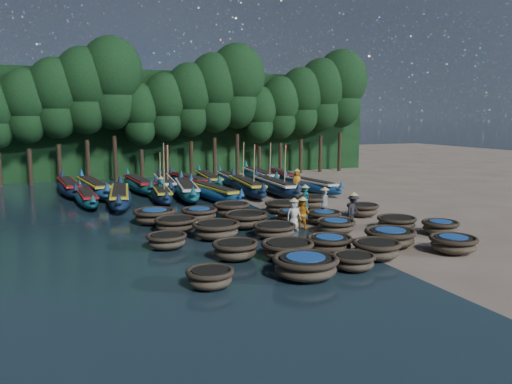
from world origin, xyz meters
name	(u,v)px	position (x,y,z in m)	size (l,w,h in m)	color
ground	(281,218)	(0.00, 0.00, 0.00)	(120.00, 120.00, 0.00)	gray
foliage_wall	(180,124)	(0.00, 23.50, 5.00)	(40.00, 3.00, 10.00)	black
coracle_0	(210,277)	(-7.25, -9.71, 0.38)	(1.67, 1.67, 0.67)	brown
coracle_1	(306,266)	(-3.76, -10.02, 0.47)	(2.93, 2.93, 0.81)	brown
coracle_2	(354,261)	(-1.63, -9.88, 0.36)	(1.67, 1.67, 0.63)	brown
coracle_3	(377,249)	(0.05, -9.00, 0.43)	(2.32, 2.32, 0.76)	brown
coracle_4	(453,243)	(3.65, -9.45, 0.42)	(2.15, 2.15, 0.72)	brown
coracle_5	(235,249)	(-5.30, -6.85, 0.43)	(2.03, 2.03, 0.76)	brown
coracle_6	(287,249)	(-3.33, -7.65, 0.43)	(2.65, 2.65, 0.76)	brown
coracle_7	(330,243)	(-1.16, -7.32, 0.40)	(2.35, 2.35, 0.69)	brown
coracle_8	(390,237)	(1.78, -7.60, 0.46)	(2.51, 2.51, 0.79)	brown
coracle_9	(440,227)	(5.50, -6.66, 0.40)	(2.01, 2.01, 0.69)	brown
coracle_10	(167,240)	(-7.52, -4.10, 0.38)	(1.96, 1.96, 0.66)	brown
coracle_11	(216,229)	(-4.95, -3.24, 0.46)	(2.65, 2.65, 0.81)	brown
coracle_12	(274,230)	(-2.30, -4.10, 0.39)	(2.45, 2.45, 0.68)	brown
coracle_13	(336,225)	(0.98, -4.30, 0.38)	(1.99, 1.99, 0.65)	brown
coracle_14	(397,222)	(4.25, -4.89, 0.38)	(2.10, 2.10, 0.67)	brown
coracle_15	(176,224)	(-6.39, -1.05, 0.41)	(2.50, 2.50, 0.72)	brown
coracle_16	(246,219)	(-2.79, -1.61, 0.47)	(2.34, 2.34, 0.82)	brown
coracle_17	(291,215)	(0.04, -1.13, 0.38)	(1.68, 1.68, 0.66)	brown
coracle_18	(324,217)	(1.45, -2.32, 0.41)	(2.14, 2.14, 0.71)	brown
coracle_19	(363,209)	(4.57, -1.41, 0.42)	(1.90, 1.90, 0.74)	brown
coracle_20	(155,216)	(-7.02, 1.18, 0.46)	(2.77, 2.77, 0.79)	brown
coracle_21	(199,214)	(-4.60, 0.90, 0.43)	(2.02, 2.02, 0.74)	brown
coracle_22	(232,209)	(-2.53, 1.41, 0.47)	(2.13, 2.13, 0.82)	brown
coracle_23	(282,206)	(0.71, 1.41, 0.39)	(2.48, 2.48, 0.68)	brown
coracle_24	(311,201)	(3.05, 2.04, 0.45)	(2.14, 2.14, 0.79)	brown
long_boat_1	(86,197)	(-10.05, 8.82, 0.49)	(1.66, 7.32, 1.29)	#10505C
long_boat_2	(120,197)	(-8.03, 7.65, 0.58)	(2.64, 8.60, 1.53)	#10253C
long_boat_3	(161,193)	(-5.14, 8.58, 0.52)	(2.10, 7.65, 3.27)	#10253C
long_boat_4	(187,190)	(-3.23, 8.98, 0.59)	(2.83, 8.74, 1.55)	#10505C
long_boat_5	(214,193)	(-1.78, 7.16, 0.56)	(2.57, 8.28, 1.47)	navy
long_boat_6	(247,186)	(1.32, 8.87, 0.60)	(2.45, 8.92, 3.81)	#10253C
long_boat_7	(275,187)	(3.23, 7.98, 0.60)	(1.97, 8.89, 3.78)	#10253C
long_boat_8	(311,185)	(6.27, 8.01, 0.53)	(2.14, 7.82, 1.38)	navy
long_boat_9	(69,187)	(-10.94, 13.83, 0.56)	(2.14, 8.33, 1.47)	#10253C
long_boat_10	(93,187)	(-9.30, 12.58, 0.61)	(2.71, 9.02, 1.60)	navy
long_boat_11	(138,184)	(-5.90, 13.38, 0.56)	(1.99, 8.42, 1.48)	#10505C
long_boat_12	(165,184)	(-4.03, 12.58, 0.59)	(2.42, 8.66, 3.70)	#10253C
long_boat_13	(189,182)	(-1.97, 13.20, 0.59)	(2.49, 8.69, 1.54)	#10253C
long_boat_14	(208,180)	(-0.09, 13.98, 0.57)	(2.16, 8.44, 1.49)	#10505C
long_boat_15	(229,179)	(1.80, 14.12, 0.51)	(1.96, 7.55, 1.33)	navy
long_boat_16	(260,176)	(4.61, 14.21, 0.61)	(2.39, 9.15, 1.62)	#10505C
long_boat_17	(282,176)	(6.77, 14.16, 0.52)	(2.53, 7.72, 1.37)	#10253C
fisherman_0	(294,214)	(-0.70, -2.98, 0.85)	(0.80, 0.55, 1.78)	silver
fisherman_1	(305,200)	(1.50, -0.03, 0.97)	(0.52, 0.69, 1.97)	#1A6C70
fisherman_2	(303,213)	(-0.15, -2.90, 0.85)	(0.93, 0.98, 1.79)	#B97318
fisherman_3	(353,209)	(2.71, -3.22, 0.89)	(1.27, 1.11, 1.91)	black
fisherman_4	(324,204)	(1.92, -1.55, 0.96)	(1.06, 1.06, 2.01)	silver
fisherman_5	(161,188)	(-5.04, 8.88, 0.81)	(1.26, 1.40, 1.75)	#1A6C70
fisherman_6	(297,180)	(5.33, 8.52, 0.90)	(0.95, 0.77, 1.89)	#B97318
tree_1	(26,105)	(-13.70, 20.00, 6.65)	(4.09, 4.09, 9.65)	black
tree_2	(56,97)	(-11.40, 20.00, 7.32)	(4.51, 4.51, 10.63)	black
tree_3	(84,90)	(-9.10, 20.00, 8.00)	(4.92, 4.92, 11.60)	black
tree_4	(112,82)	(-6.80, 20.00, 8.67)	(5.34, 5.34, 12.58)	black
tree_5	(140,114)	(-4.50, 20.00, 5.97)	(3.68, 3.68, 8.68)	black
tree_6	(165,106)	(-2.20, 20.00, 6.65)	(4.09, 4.09, 9.65)	black
tree_7	(190,99)	(0.10, 20.00, 7.32)	(4.51, 4.51, 10.63)	black
tree_8	(214,92)	(2.40, 20.00, 8.00)	(4.92, 4.92, 11.60)	black
tree_9	(237,85)	(4.70, 20.00, 8.67)	(5.34, 5.34, 12.58)	black
tree_10	(259,114)	(7.00, 20.00, 5.97)	(3.68, 3.68, 8.68)	black
tree_11	(281,107)	(9.30, 20.00, 6.65)	(4.09, 4.09, 9.65)	black
tree_12	(301,100)	(11.60, 20.00, 7.32)	(4.51, 4.51, 10.63)	black
tree_13	(322,94)	(13.90, 20.00, 8.00)	(4.92, 4.92, 11.60)	black
tree_14	(341,88)	(16.20, 20.00, 8.67)	(5.34, 5.34, 12.58)	black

